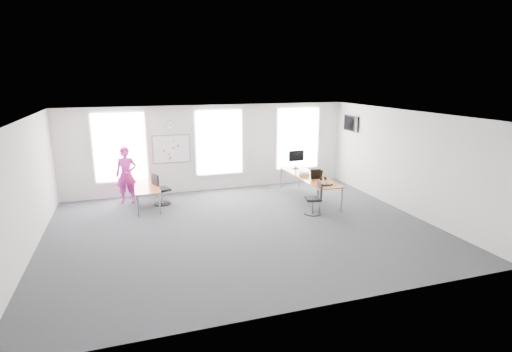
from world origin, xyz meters
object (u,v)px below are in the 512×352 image
object	(u,v)px
person	(126,175)
monitor	(296,158)
chair_right	(315,200)
chair_left	(160,191)
keyboard	(325,185)
headphones	(323,179)
desk_left	(147,188)
desk_right	(309,177)

from	to	relation	value
person	monitor	world-z (taller)	person
person	monitor	distance (m)	5.74
chair_right	chair_left	bearing A→B (deg)	-106.91
chair_right	keyboard	bearing A→B (deg)	126.85
chair_right	headphones	distance (m)	1.12
desk_left	keyboard	bearing A→B (deg)	-21.80
desk_left	person	xyz separation A→B (m)	(-0.57, 0.64, 0.30)
chair_left	headphones	xyz separation A→B (m)	(4.90, -1.50, 0.38)
desk_right	chair_right	xyz separation A→B (m)	(-0.48, -1.43, -0.30)
chair_left	headphones	size ratio (longest dim) A/B	5.26
chair_right	person	bearing A→B (deg)	-107.06
person	keyboard	size ratio (longest dim) A/B	4.41
desk_right	chair_right	bearing A→B (deg)	-108.41
keyboard	headphones	size ratio (longest dim) A/B	2.15
headphones	desk_left	bearing A→B (deg)	166.31
keyboard	chair_right	bearing A→B (deg)	-141.25
keyboard	monitor	size ratio (longest dim) A/B	0.64
headphones	monitor	distance (m)	1.83
headphones	monitor	size ratio (longest dim) A/B	0.30
chair_right	monitor	bearing A→B (deg)	-179.92
chair_right	person	size ratio (longest dim) A/B	0.52
desk_right	chair_left	distance (m)	4.80
monitor	desk_right	bearing A→B (deg)	-96.14
monitor	desk_left	bearing A→B (deg)	-179.40
desk_right	person	distance (m)	5.86
desk_right	keyboard	size ratio (longest dim) A/B	7.69
keyboard	desk_right	bearing A→B (deg)	99.95
chair_right	chair_left	xyz separation A→B (m)	(-4.24, 2.30, 0.02)
desk_right	desk_left	distance (m)	5.18
chair_right	keyboard	size ratio (longest dim) A/B	2.31
chair_left	person	size ratio (longest dim) A/B	0.55
chair_left	monitor	world-z (taller)	monitor
person	keyboard	bearing A→B (deg)	-15.10
chair_left	monitor	distance (m)	4.83
chair_right	monitor	world-z (taller)	monitor
desk_right	keyboard	bearing A→B (deg)	-93.50
desk_left	chair_right	world-z (taller)	chair_right
chair_left	headphones	world-z (taller)	chair_left
desk_right	monitor	bearing A→B (deg)	87.56
person	desk_left	bearing A→B (deg)	-38.10
chair_right	person	distance (m)	5.95
headphones	desk_right	bearing A→B (deg)	107.87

